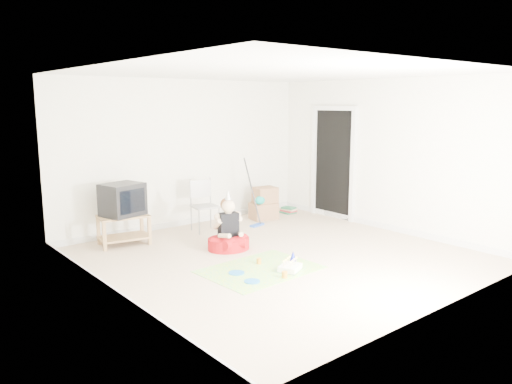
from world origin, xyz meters
TOP-DOWN VIEW (x-y plane):
  - ground at (0.00, 0.00)m, footprint 5.00×5.00m
  - doorway_recess at (2.48, 1.20)m, footprint 0.02×0.90m
  - tv_stand at (-1.47, 1.98)m, footprint 0.82×0.59m
  - crt_tv at (-1.47, 1.98)m, footprint 0.68×0.61m
  - folding_chair at (-0.04, 1.86)m, footprint 0.47×0.45m
  - cardboard_boxes at (1.35, 1.93)m, footprint 0.55×0.45m
  - floor_mop at (0.89, 1.58)m, footprint 0.32×0.40m
  - book_pile at (2.06, 2.01)m, footprint 0.25×0.30m
  - seated_woman at (-0.36, 0.74)m, footprint 0.77×0.77m
  - party_mat at (-0.59, -0.29)m, footprint 1.54×1.14m
  - birthday_cake at (-0.33, -0.59)m, footprint 0.37×0.35m
  - blue_plate_near at (-0.93, -0.21)m, footprint 0.22×0.22m
  - blue_plate_far at (-0.97, -0.59)m, footprint 0.25×0.25m
  - orange_cup_near at (-0.46, -0.10)m, footprint 0.09×0.09m
  - orange_cup_far at (-0.57, -0.74)m, footprint 0.08×0.08m
  - blue_party_hat at (-0.01, -0.30)m, footprint 0.10×0.10m

SIDE VIEW (x-z plane):
  - ground at x=0.00m, z-range 0.00..0.00m
  - party_mat at x=-0.59m, z-range 0.00..0.01m
  - blue_plate_far at x=-0.97m, z-range 0.01..0.02m
  - blue_plate_near at x=-0.93m, z-range 0.01..0.02m
  - birthday_cake at x=-0.33m, z-range -0.03..0.11m
  - orange_cup_near at x=-0.46m, z-range 0.01..0.08m
  - orange_cup_far at x=-0.57m, z-range 0.01..0.09m
  - book_pile at x=2.06m, z-range 0.00..0.12m
  - blue_party_hat at x=-0.01m, z-range 0.01..0.15m
  - seated_woman at x=-0.36m, z-range -0.26..0.66m
  - floor_mop at x=0.89m, z-range -0.34..0.86m
  - tv_stand at x=-1.47m, z-range 0.04..0.51m
  - cardboard_boxes at x=1.35m, z-range -0.01..0.59m
  - folding_chair at x=-0.04m, z-range -0.01..0.89m
  - crt_tv at x=-1.47m, z-range 0.47..0.97m
  - doorway_recess at x=2.48m, z-range 0.00..2.05m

